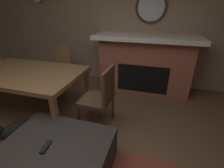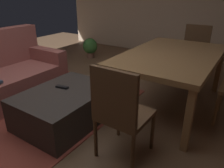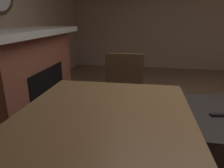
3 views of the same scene
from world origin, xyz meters
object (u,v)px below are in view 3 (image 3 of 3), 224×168
dining_table (95,146)px  fireplace (28,71)px  tv_remote (219,115)px  dining_chair_west (123,91)px  ottoman_coffee_table (204,131)px

dining_table → fireplace: bearing=-140.7°
fireplace → tv_remote: bearing=73.9°
dining_chair_west → fireplace: bearing=-107.6°
dining_table → dining_chair_west: size_ratio=1.92×
tv_remote → dining_table: bearing=-51.5°
dining_chair_west → ottoman_coffee_table: bearing=78.3°
ottoman_coffee_table → dining_chair_west: dining_chair_west is taller
dining_table → dining_chair_west: bearing=179.9°
ottoman_coffee_table → fireplace: bearing=-105.4°
fireplace → ottoman_coffee_table: fireplace is taller
ottoman_coffee_table → dining_table: bearing=-38.4°
fireplace → ottoman_coffee_table: size_ratio=1.90×
fireplace → dining_chair_west: 1.49m
tv_remote → dining_chair_west: 1.00m
fireplace → ottoman_coffee_table: (0.63, 2.30, -0.39)m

